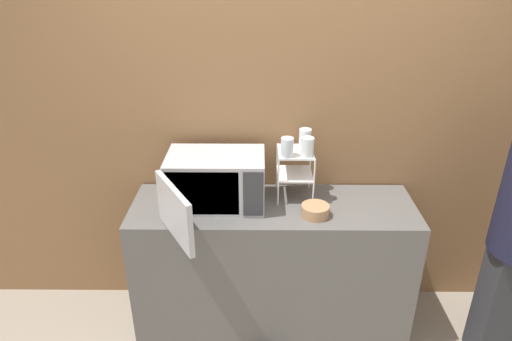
{
  "coord_description": "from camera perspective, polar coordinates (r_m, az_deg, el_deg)",
  "views": [
    {
      "loc": [
        -0.09,
        -2.14,
        2.31
      ],
      "look_at": [
        -0.11,
        0.3,
        1.13
      ],
      "focal_mm": 32.0,
      "sensor_mm": 36.0,
      "label": 1
    }
  ],
  "objects": [
    {
      "name": "dish_rack",
      "position": [
        2.81,
        4.92,
        0.81
      ],
      "size": [
        0.22,
        0.24,
        0.31
      ],
      "color": "white",
      "rests_on": "counter"
    },
    {
      "name": "glass_front_left",
      "position": [
        2.67,
        3.92,
        2.92
      ],
      "size": [
        0.08,
        0.08,
        0.11
      ],
      "color": "silver",
      "rests_on": "dish_rack"
    },
    {
      "name": "bowl",
      "position": [
        2.69,
        7.41,
        -5.01
      ],
      "size": [
        0.16,
        0.16,
        0.07
      ],
      "color": "#AD7F56",
      "rests_on": "counter"
    },
    {
      "name": "wall_back",
      "position": [
        2.91,
        2.14,
        5.44
      ],
      "size": [
        8.0,
        0.06,
        2.6
      ],
      "color": "olive",
      "rests_on": "ground_plane"
    },
    {
      "name": "counter",
      "position": [
        3.05,
        2.03,
        -11.79
      ],
      "size": [
        1.74,
        0.55,
        0.91
      ],
      "color": "#595654",
      "rests_on": "ground_plane"
    },
    {
      "name": "glass_back_right",
      "position": [
        2.82,
        6.16,
        4.06
      ],
      "size": [
        0.08,
        0.08,
        0.11
      ],
      "color": "silver",
      "rests_on": "dish_rack"
    },
    {
      "name": "microwave",
      "position": [
        2.74,
        -5.26,
        -1.36
      ],
      "size": [
        0.6,
        0.77,
        0.32
      ],
      "color": "#ADADB2",
      "rests_on": "counter"
    },
    {
      "name": "glass_front_right",
      "position": [
        2.69,
        6.45,
        2.95
      ],
      "size": [
        0.08,
        0.08,
        0.11
      ],
      "color": "silver",
      "rests_on": "dish_rack"
    }
  ]
}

